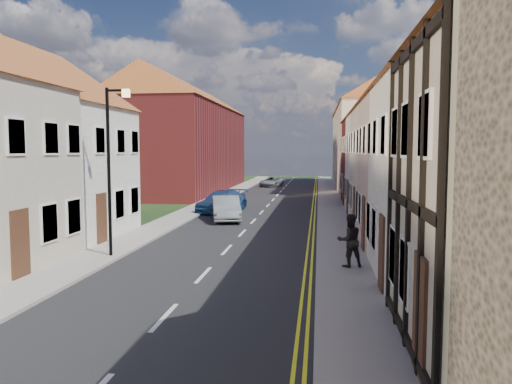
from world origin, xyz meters
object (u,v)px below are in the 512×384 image
car_mid (226,208)px  pedestrian_right (350,240)px  car_distant (271,182)px  lamppost (111,161)px  car_far (222,201)px

car_mid → pedestrian_right: 12.57m
car_distant → lamppost: bearing=-79.8°
lamppost → car_distant: 36.60m
car_distant → pedestrian_right: size_ratio=2.21×
car_far → pedestrian_right: bearing=-48.4°
lamppost → pedestrian_right: 8.80m
car_mid → car_distant: (0.08, 26.17, -0.16)m
car_mid → car_far: car_mid is taller
car_distant → pedestrian_right: bearing=-66.9°
car_mid → pedestrian_right: bearing=-74.5°
car_mid → car_far: 3.89m
car_far → pedestrian_right: pedestrian_right is taller
car_mid → lamppost: bearing=-116.2°
car_far → pedestrian_right: (7.11, -14.72, 0.31)m
pedestrian_right → car_far: bearing=-82.0°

